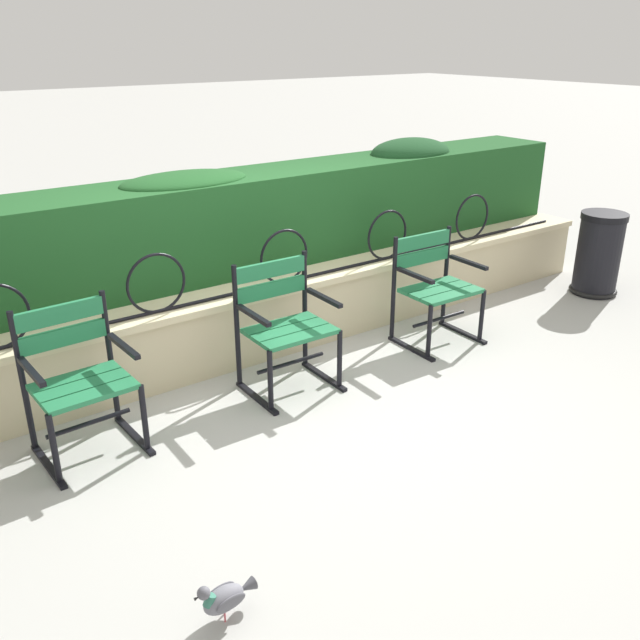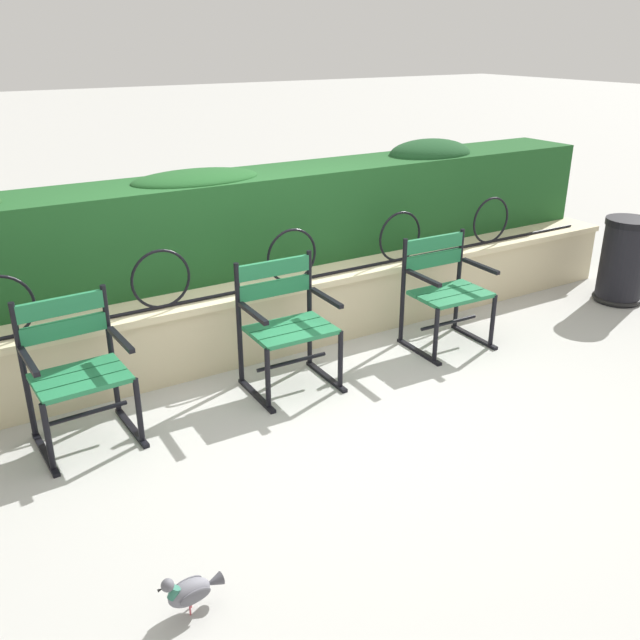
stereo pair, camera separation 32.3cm
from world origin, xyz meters
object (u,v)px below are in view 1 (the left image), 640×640
at_px(park_chair_left, 78,377).
at_px(park_chair_right, 434,285).
at_px(park_chair_centre, 284,323).
at_px(trash_bin, 598,256).
at_px(pigeon_near_chairs, 224,597).

height_order(park_chair_left, park_chair_right, park_chair_left).
xyz_separation_m(park_chair_left, park_chair_right, (2.79, -0.06, -0.00)).
bearing_deg(park_chair_left, park_chair_centre, -1.15).
bearing_deg(trash_bin, park_chair_left, 177.66).
bearing_deg(park_chair_right, park_chair_left, 178.74).
bearing_deg(park_chair_centre, pigeon_near_chairs, -129.94).
height_order(pigeon_near_chairs, trash_bin, trash_bin).
distance_m(park_chair_centre, pigeon_near_chairs, 2.14).
height_order(park_chair_centre, pigeon_near_chairs, park_chair_centre).
height_order(park_chair_right, pigeon_near_chairs, park_chair_right).
relative_size(park_chair_left, trash_bin, 1.14).
xyz_separation_m(park_chair_left, pigeon_near_chairs, (0.05, -1.64, -0.36)).
bearing_deg(park_chair_left, trash_bin, -2.34).
xyz_separation_m(park_chair_left, park_chair_centre, (1.40, -0.03, 0.00)).
height_order(park_chair_left, park_chair_centre, park_chair_centre).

